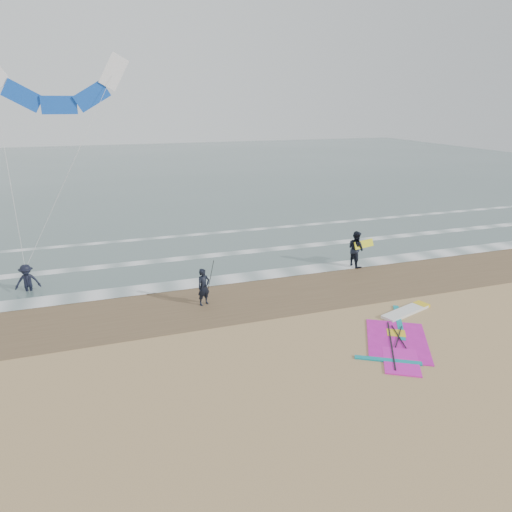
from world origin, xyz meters
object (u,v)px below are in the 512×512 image
object	(u,v)px
person_walking	(356,249)
person_wading	(26,275)
surf_kite	(57,88)
windsurf_rig	(401,332)
person_standing	(204,287)

from	to	relation	value
person_walking	person_wading	distance (m)	15.92
person_wading	surf_kite	xyz separation A→B (m)	(2.08, 3.20, 7.98)
windsurf_rig	surf_kite	size ratio (longest dim) A/B	0.54
windsurf_rig	person_wading	xyz separation A→B (m)	(-13.70, 8.74, 0.80)
windsurf_rig	person_wading	world-z (taller)	person_wading
person_wading	surf_kite	distance (m)	8.85
windsurf_rig	person_wading	bearing A→B (deg)	147.45
windsurf_rig	person_wading	distance (m)	16.27
person_wading	windsurf_rig	bearing A→B (deg)	-34.27
surf_kite	person_wading	bearing A→B (deg)	-123.02
person_standing	person_wading	world-z (taller)	person_wading
person_walking	surf_kite	world-z (taller)	surf_kite
windsurf_rig	surf_kite	distance (m)	18.83
person_walking	person_wading	size ratio (longest dim) A/B	1.15
windsurf_rig	surf_kite	xyz separation A→B (m)	(-11.62, 11.94, 8.78)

